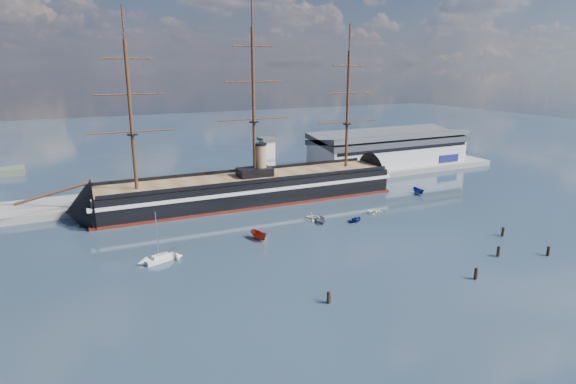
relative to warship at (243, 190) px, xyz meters
name	(u,v)px	position (x,y,z in m)	size (l,w,h in m)	color
ground	(307,216)	(10.60, -20.00, -4.04)	(600.00, 600.00, 0.00)	#202C37
quay	(283,184)	(20.60, 16.00, -4.04)	(180.00, 18.00, 2.00)	slate
warehouse	(388,149)	(68.60, 20.00, 3.95)	(63.00, 21.00, 11.60)	#B7BABC
quay_tower	(267,159)	(13.60, 13.00, 5.72)	(5.00, 5.00, 15.00)	silver
warship	(243,190)	(0.00, 0.00, 0.00)	(113.08, 18.53, 53.94)	black
sailboat	(161,258)	(-31.61, -33.44, -3.34)	(7.09, 3.86, 10.89)	beige
motorboat_a	(259,240)	(-8.19, -30.69, -4.04)	(6.43, 2.36, 2.57)	maroon
motorboat_b	(356,221)	(20.00, -29.31, -4.04)	(2.94, 1.18, 1.37)	navy
motorboat_c	(322,223)	(11.20, -26.92, -4.04)	(4.94, 1.81, 1.98)	gray
motorboat_d	(312,220)	(10.04, -23.72, -4.04)	(6.75, 2.92, 2.47)	silver
motorboat_e	(377,213)	(29.29, -25.95, -4.04)	(3.04, 1.22, 1.42)	white
motorboat_f	(418,194)	(53.41, -15.37, -4.04)	(6.06, 2.22, 2.42)	navy
piling_near_left	(328,303)	(-9.78, -64.69, -4.04)	(0.64, 0.64, 2.93)	black
piling_near_mid	(475,279)	(20.36, -69.03, -4.04)	(0.64, 0.64, 3.07)	black
piling_near_right	(498,256)	(33.52, -62.98, -4.04)	(0.64, 0.64, 3.03)	black
piling_far_right	(502,236)	(44.88, -54.59, -4.04)	(0.64, 0.64, 2.99)	black
piling_extra	(548,256)	(43.44, -67.49, -4.04)	(0.64, 0.64, 2.89)	black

